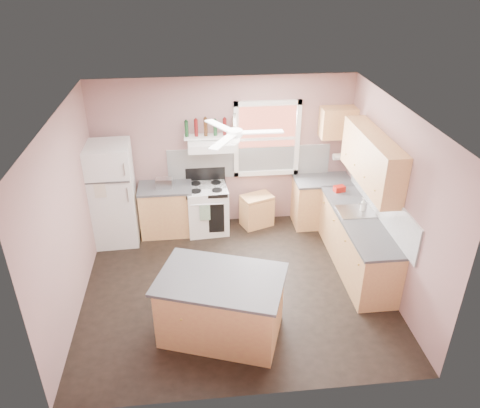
{
  "coord_description": "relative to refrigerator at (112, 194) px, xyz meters",
  "views": [
    {
      "loc": [
        -0.54,
        -5.62,
        4.5
      ],
      "look_at": [
        0.1,
        0.3,
        1.25
      ],
      "focal_mm": 35.0,
      "sensor_mm": 36.0,
      "label": 1
    }
  ],
  "objects": [
    {
      "name": "backsplash_right",
      "position": [
        4.17,
        -1.23,
        0.29
      ],
      "size": [
        0.03,
        2.6,
        0.55
      ],
      "primitive_type": "cube",
      "color": "white",
      "rests_on": "wall_right"
    },
    {
      "name": "paper_towel",
      "position": [
        4.0,
        0.33,
        0.36
      ],
      "size": [
        0.26,
        0.12,
        0.12
      ],
      "primitive_type": "cylinder",
      "rotation": [
        0.0,
        1.57,
        0.0
      ],
      "color": "white",
      "rests_on": "wall_back"
    },
    {
      "name": "base_cabinet_right",
      "position": [
        3.88,
        -1.23,
        -0.46
      ],
      "size": [
        0.6,
        2.2,
        0.86
      ],
      "primitive_type": "cube",
      "color": "tan",
      "rests_on": "floor"
    },
    {
      "name": "stove",
      "position": [
        1.59,
        0.15,
        -0.46
      ],
      "size": [
        0.75,
        0.69,
        0.86
      ],
      "primitive_type": "cube",
      "rotation": [
        0.0,
        0.0,
        0.07
      ],
      "color": "white",
      "rests_on": "floor"
    },
    {
      "name": "counter_left",
      "position": [
        0.87,
        0.17,
        -0.01
      ],
      "size": [
        0.92,
        0.62,
        0.04
      ],
      "primitive_type": "cube",
      "color": "#414143",
      "rests_on": "base_cabinet_left"
    },
    {
      "name": "island",
      "position": [
        1.66,
        -2.49,
        -0.46
      ],
      "size": [
        1.71,
        1.38,
        0.86
      ],
      "primitive_type": "cube",
      "rotation": [
        0.0,
        0.0,
        -0.34
      ],
      "color": "tan",
      "rests_on": "floor"
    },
    {
      "name": "toaster",
      "position": [
        0.88,
        0.11,
        0.1
      ],
      "size": [
        0.29,
        0.18,
        0.18
      ],
      "primitive_type": "cube",
      "rotation": [
        0.0,
        0.0,
        -0.08
      ],
      "color": "silver",
      "rests_on": "counter_left"
    },
    {
      "name": "ceiling",
      "position": [
        1.93,
        -1.53,
        1.81
      ],
      "size": [
        4.5,
        4.5,
        0.0
      ],
      "primitive_type": "plane",
      "color": "white",
      "rests_on": "ground"
    },
    {
      "name": "base_cabinet_corner",
      "position": [
        3.68,
        0.17,
        -0.46
      ],
      "size": [
        1.0,
        0.6,
        0.86
      ],
      "primitive_type": "cube",
      "color": "tan",
      "rests_on": "floor"
    },
    {
      "name": "upper_cabinet_corner",
      "position": [
        3.88,
        0.3,
        1.01
      ],
      "size": [
        0.6,
        0.33,
        0.52
      ],
      "primitive_type": "cube",
      "color": "tan",
      "rests_on": "wall_back"
    },
    {
      "name": "backsplash_back",
      "position": [
        2.38,
        0.45,
        0.29
      ],
      "size": [
        2.9,
        0.03,
        0.55
      ],
      "primitive_type": "cube",
      "color": "white",
      "rests_on": "wall_back"
    },
    {
      "name": "wall_back",
      "position": [
        1.93,
        0.49,
        0.46
      ],
      "size": [
        4.5,
        0.05,
        2.7
      ],
      "primitive_type": "cube",
      "color": "#916A66",
      "rests_on": "ground"
    },
    {
      "name": "sink",
      "position": [
        3.87,
        -1.03,
        0.01
      ],
      "size": [
        0.55,
        0.45,
        0.03
      ],
      "primitive_type": "cube",
      "color": "silver",
      "rests_on": "counter_right"
    },
    {
      "name": "window_view",
      "position": [
        2.68,
        0.45,
        0.71
      ],
      "size": [
        1.0,
        0.02,
        1.2
      ],
      "primitive_type": "cube",
      "color": "brown",
      "rests_on": "wall_back"
    },
    {
      "name": "refrigerator",
      "position": [
        0.0,
        0.0,
        0.0
      ],
      "size": [
        0.78,
        0.76,
        1.77
      ],
      "primitive_type": "cube",
      "rotation": [
        0.0,
        0.0,
        0.04
      ],
      "color": "white",
      "rests_on": "floor"
    },
    {
      "name": "range_hood",
      "position": [
        1.7,
        0.22,
        0.73
      ],
      "size": [
        0.78,
        0.5,
        0.14
      ],
      "primitive_type": "cube",
      "color": "white",
      "rests_on": "wall_back"
    },
    {
      "name": "wall_right",
      "position": [
        4.21,
        -1.53,
        0.46
      ],
      "size": [
        0.05,
        4.0,
        2.7
      ],
      "primitive_type": "cube",
      "color": "#916A66",
      "rests_on": "ground"
    },
    {
      "name": "faucet",
      "position": [
        4.03,
        -1.03,
        0.08
      ],
      "size": [
        0.03,
        0.03,
        0.14
      ],
      "primitive_type": "cylinder",
      "color": "silver",
      "rests_on": "sink"
    },
    {
      "name": "bottle_shelf",
      "position": [
        1.7,
        0.34,
        0.83
      ],
      "size": [
        0.9,
        0.26,
        0.03
      ],
      "primitive_type": "cube",
      "color": "white",
      "rests_on": "range_hood"
    },
    {
      "name": "base_cabinet_left",
      "position": [
        0.87,
        0.17,
        -0.46
      ],
      "size": [
        0.9,
        0.6,
        0.86
      ],
      "primitive_type": "cube",
      "color": "tan",
      "rests_on": "floor"
    },
    {
      "name": "counter_corner",
      "position": [
        3.68,
        0.17,
        -0.01
      ],
      "size": [
        1.02,
        0.62,
        0.04
      ],
      "primitive_type": "cube",
      "color": "#414143",
      "rests_on": "base_cabinet_corner"
    },
    {
      "name": "red_caddy",
      "position": [
        3.82,
        -0.33,
        0.06
      ],
      "size": [
        0.2,
        0.16,
        0.1
      ],
      "primitive_type": "cube",
      "rotation": [
        0.0,
        0.0,
        0.22
      ],
      "color": "#A3160E",
      "rests_on": "counter_right"
    },
    {
      "name": "window_frame",
      "position": [
        2.68,
        0.42,
        0.71
      ],
      "size": [
        1.16,
        0.07,
        1.36
      ],
      "primitive_type": "cube",
      "color": "white",
      "rests_on": "wall_back"
    },
    {
      "name": "ceiling_fan_hub",
      "position": [
        1.93,
        -1.53,
        1.56
      ],
      "size": [
        0.2,
        0.2,
        0.08
      ],
      "primitive_type": "cylinder",
      "color": "white",
      "rests_on": "ceiling"
    },
    {
      "name": "soap_bottle",
      "position": [
        3.99,
        -1.02,
        0.12
      ],
      "size": [
        0.11,
        0.11,
        0.22
      ],
      "primitive_type": "imported",
      "rotation": [
        0.0,
        0.0,
        3.59
      ],
      "color": "silver",
      "rests_on": "counter_right"
    },
    {
      "name": "island_top",
      "position": [
        1.66,
        -2.49,
        -0.01
      ],
      "size": [
        1.82,
        1.49,
        0.04
      ],
      "primitive_type": "cube",
      "rotation": [
        0.0,
        0.0,
        -0.34
      ],
      "color": "#414143",
      "rests_on": "island"
    },
    {
      "name": "wine_bottles",
      "position": [
        1.71,
        0.34,
        0.99
      ],
      "size": [
        0.86,
        0.06,
        0.31
      ],
      "color": "#143819",
      "rests_on": "bottle_shelf"
    },
    {
      "name": "wall_left",
      "position": [
        -0.34,
        -1.53,
        0.46
      ],
      "size": [
        0.05,
        4.0,
        2.7
      ],
      "primitive_type": "cube",
      "color": "#916A66",
      "rests_on": "ground"
    },
    {
      "name": "cart",
      "position": [
        2.5,
        0.22,
        -0.61
      ],
      "size": [
        0.64,
        0.53,
        0.54
      ],
      "primitive_type": "cube",
      "rotation": [
        0.0,
        0.0,
        0.36
      ],
      "color": "tan",
      "rests_on": "floor"
    },
    {
      "name": "floor",
      "position": [
        1.93,
        -1.53,
        -0.89
      ],
      "size": [
        4.5,
        4.5,
        0.0
      ],
      "primitive_type": "plane",
      "color": "black",
      "rests_on": "ground"
    },
    {
      "name": "counter_right",
      "position": [
        3.87,
        -1.23,
        -0.01
      ],
      "size": [
        0.62,
        2.22,
        0.04
      ],
      "primitive_type": "cube",
      "color": "#414143",
      "rests_on": "base_cabinet_right"
    },
    {
      "name": "upper_cabinet_right",
      "position": [
        4.01,
        -1.03,
        0.89
      ],
      "size": [
        0.33,
        1.8,
        0.76
      ],
      "primitive_type": "cube",
      "color": "tan",
      "rests_on": "wall_right"
    }
  ]
}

